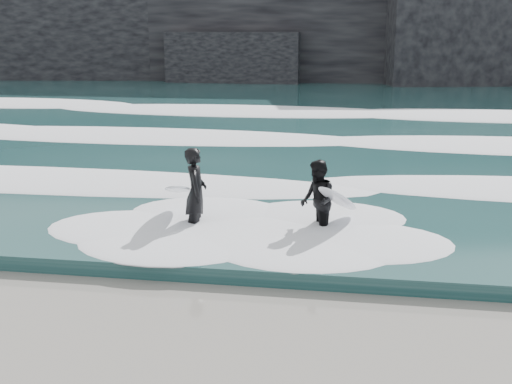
# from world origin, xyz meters

# --- Properties ---
(ground) EXTENTS (120.00, 120.00, 0.00)m
(ground) POSITION_xyz_m (0.00, 0.00, 0.00)
(ground) COLOR olive
(ground) RESTS_ON ground
(sea) EXTENTS (90.00, 52.00, 0.30)m
(sea) POSITION_xyz_m (0.00, 29.00, 0.15)
(sea) COLOR #1C4344
(sea) RESTS_ON ground
(headland) EXTENTS (70.00, 9.00, 10.00)m
(headland) POSITION_xyz_m (0.00, 46.00, 5.00)
(headland) COLOR black
(headland) RESTS_ON ground
(foam_near) EXTENTS (60.00, 3.20, 0.20)m
(foam_near) POSITION_xyz_m (0.00, 9.00, 0.40)
(foam_near) COLOR white
(foam_near) RESTS_ON sea
(foam_mid) EXTENTS (60.00, 4.00, 0.24)m
(foam_mid) POSITION_xyz_m (0.00, 16.00, 0.42)
(foam_mid) COLOR white
(foam_mid) RESTS_ON sea
(foam_far) EXTENTS (60.00, 4.80, 0.30)m
(foam_far) POSITION_xyz_m (0.00, 25.00, 0.45)
(foam_far) COLOR white
(foam_far) RESTS_ON sea
(surfer_left) EXTENTS (1.18, 2.07, 1.90)m
(surfer_left) POSITION_xyz_m (-1.87, 5.61, 0.96)
(surfer_left) COLOR black
(surfer_left) RESTS_ON ground
(surfer_right) EXTENTS (1.39, 1.78, 1.70)m
(surfer_right) POSITION_xyz_m (0.78, 5.69, 0.86)
(surfer_right) COLOR black
(surfer_right) RESTS_ON ground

